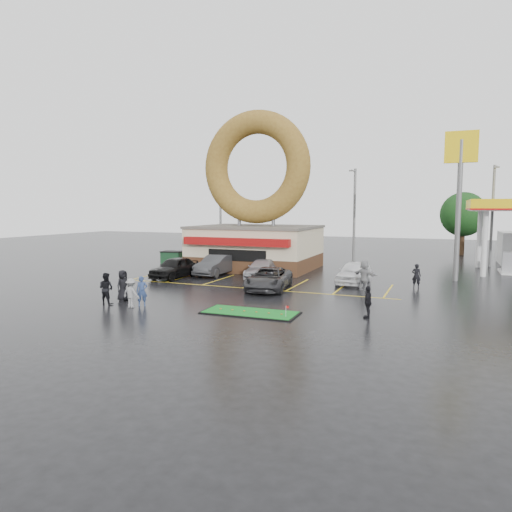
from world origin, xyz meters
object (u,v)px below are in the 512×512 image
at_px(donut_shop, 256,217).
at_px(streetlight_right, 492,213).
at_px(streetlight_mid, 354,213).
at_px(car_black, 175,268).
at_px(putting_green, 250,312).
at_px(car_grey, 269,279).
at_px(car_white, 354,272).
at_px(person_blue, 142,291).
at_px(streetlight_left, 220,212).
at_px(dumpster, 172,259).
at_px(car_dgrey, 217,265).
at_px(person_cameraman, 368,302).
at_px(shell_sign, 460,177).
at_px(car_silver, 262,269).

bearing_deg(donut_shop, streetlight_right, 25.21).
bearing_deg(streetlight_mid, car_black, -124.02).
bearing_deg(putting_green, car_grey, 103.05).
relative_size(car_white, putting_green, 0.94).
height_order(car_black, person_blue, person_blue).
relative_size(streetlight_left, streetlight_mid, 1.00).
relative_size(streetlight_right, dumpster, 5.00).
distance_m(streetlight_left, car_dgrey, 13.82).
xyz_separation_m(car_dgrey, dumpster, (-6.13, 3.18, -0.14)).
relative_size(donut_shop, car_white, 2.96).
xyz_separation_m(donut_shop, streetlight_left, (-7.00, 6.95, 0.32)).
bearing_deg(car_black, donut_shop, 69.04).
height_order(car_black, putting_green, car_black).
bearing_deg(streetlight_right, person_cameraman, -106.61).
bearing_deg(car_grey, donut_shop, 109.15).
height_order(streetlight_mid, car_white, streetlight_mid).
xyz_separation_m(car_black, person_blue, (3.79, -9.14, 0.02)).
height_order(shell_sign, person_cameraman, shell_sign).
xyz_separation_m(shell_sign, streetlight_left, (-23.00, 7.92, -2.60)).
height_order(shell_sign, car_silver, shell_sign).
height_order(donut_shop, car_silver, donut_shop).
relative_size(shell_sign, streetlight_right, 1.18).
height_order(streetlight_left, car_black, streetlight_left).
height_order(car_silver, putting_green, car_silver).
height_order(streetlight_mid, car_grey, streetlight_mid).
xyz_separation_m(car_silver, putting_green, (3.79, -11.06, -0.64)).
bearing_deg(streetlight_right, putting_green, -116.87).
height_order(car_silver, car_grey, car_grey).
bearing_deg(car_dgrey, dumpster, 155.32).
distance_m(shell_sign, car_dgrey, 18.91).
bearing_deg(streetlight_left, donut_shop, -44.78).
xyz_separation_m(streetlight_mid, dumpster, (-14.40, -9.74, -4.13)).
xyz_separation_m(donut_shop, streetlight_right, (19.00, 8.95, 0.32)).
distance_m(shell_sign, streetlight_left, 24.46).
xyz_separation_m(car_white, person_cameraman, (2.48, -9.84, -0.01)).
relative_size(shell_sign, streetlight_left, 1.18).
bearing_deg(person_cameraman, shell_sign, 165.17).
distance_m(car_white, person_cameraman, 10.15).
distance_m(car_white, putting_green, 11.51).
distance_m(streetlight_right, car_white, 17.36).
bearing_deg(car_dgrey, donut_shop, 78.41).
relative_size(shell_sign, putting_green, 2.19).
height_order(shell_sign, dumpster, shell_sign).
distance_m(car_black, person_blue, 9.90).
height_order(person_blue, putting_green, person_blue).
distance_m(streetlight_left, person_blue, 25.07).
distance_m(car_black, car_grey, 8.51).
xyz_separation_m(car_grey, putting_green, (1.52, -6.56, -0.67)).
xyz_separation_m(shell_sign, car_white, (-6.57, -4.00, -6.60)).
height_order(streetlight_right, car_white, streetlight_right).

